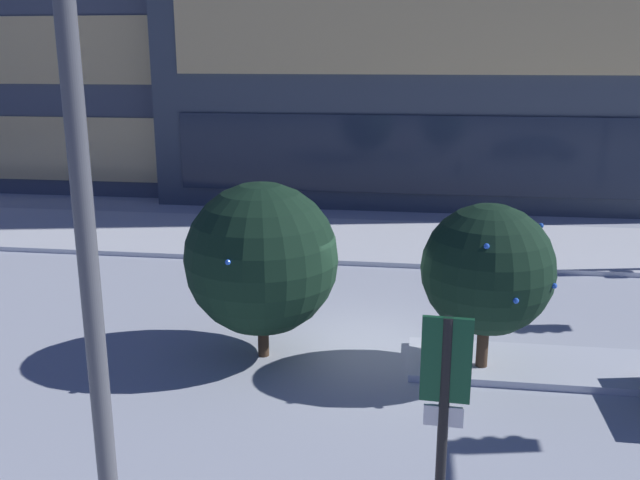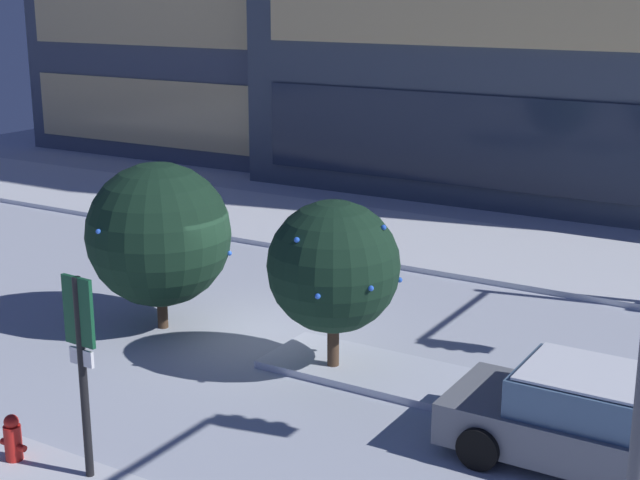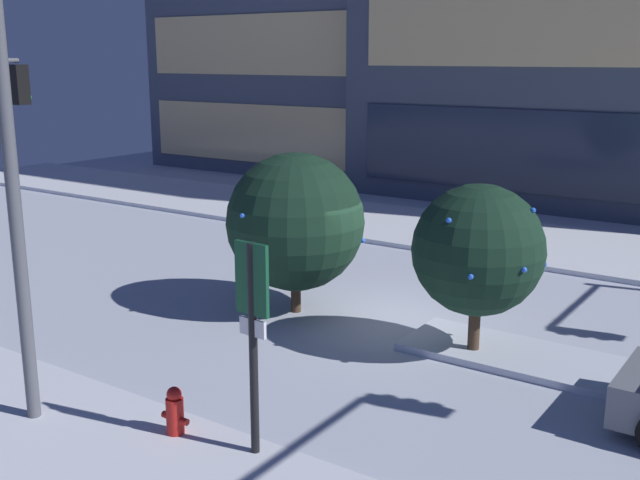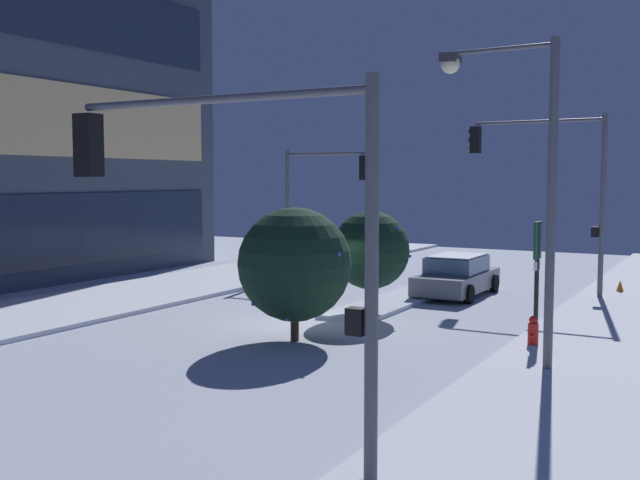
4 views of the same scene
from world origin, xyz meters
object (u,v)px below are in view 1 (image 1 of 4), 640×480
decorated_tree_left_of_median (262,259)px  street_lamp_arched (117,165)px  parking_info_sign (444,412)px  decorated_tree_median (487,270)px

decorated_tree_left_of_median → street_lamp_arched: bearing=-91.3°
street_lamp_arched → parking_info_sign: 4.41m
parking_info_sign → decorated_tree_median: size_ratio=0.96×
parking_info_sign → decorated_tree_median: (0.95, 5.31, 0.04)m
parking_info_sign → decorated_tree_left_of_median: decorated_tree_left_of_median is taller
parking_info_sign → decorated_tree_median: 5.39m
parking_info_sign → decorated_tree_left_of_median: 6.41m
street_lamp_arched → decorated_tree_left_of_median: bearing=1.3°
parking_info_sign → decorated_tree_median: decorated_tree_median is taller
decorated_tree_median → decorated_tree_left_of_median: decorated_tree_left_of_median is taller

